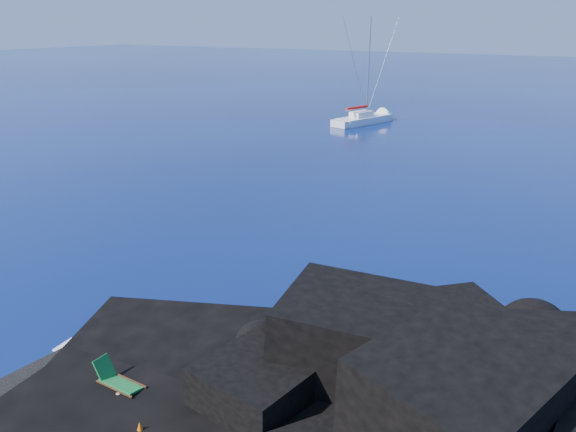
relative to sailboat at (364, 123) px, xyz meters
name	(u,v)px	position (x,y,z in m)	size (l,w,h in m)	color
beach	(109,425)	(13.40, -50.65, 0.00)	(8.50, 6.00, 0.70)	black
surf_foam	(217,355)	(13.90, -46.15, 0.00)	(10.00, 8.00, 0.06)	white
sailboat	(364,123)	(0.00, 0.00, 0.00)	(2.32, 11.07, 11.60)	white
deck_chair	(120,378)	(12.99, -49.71, 0.89)	(1.57, 0.69, 1.08)	#19712F
towel	(108,395)	(12.73, -50.02, 0.38)	(2.16, 1.02, 0.06)	beige
sunbather	(107,391)	(12.73, -50.02, 0.53)	(1.90, 0.47, 0.25)	tan
marker_cone	(140,430)	(14.89, -50.86, 0.61)	(0.34, 0.34, 0.52)	orange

